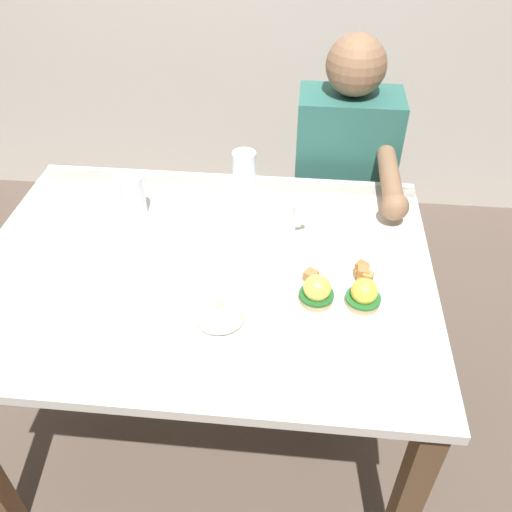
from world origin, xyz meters
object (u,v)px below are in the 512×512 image
(fruit_bowl, at_px, (220,310))
(coffee_mug, at_px, (282,216))
(dining_table, at_px, (205,293))
(eggs_benedict_plate, at_px, (340,296))
(fork, at_px, (39,347))
(water_glass_near, at_px, (244,173))
(water_glass_far, at_px, (133,199))
(diner_person, at_px, (344,179))

(fruit_bowl, xyz_separation_m, coffee_mug, (0.12, 0.36, 0.02))
(fruit_bowl, bearing_deg, coffee_mug, 70.91)
(dining_table, xyz_separation_m, eggs_benedict_plate, (0.35, -0.11, 0.13))
(coffee_mug, distance_m, fork, 0.70)
(water_glass_near, distance_m, water_glass_far, 0.35)
(diner_person, bearing_deg, water_glass_far, -147.61)
(water_glass_far, bearing_deg, fruit_bowl, -51.61)
(fruit_bowl, bearing_deg, dining_table, 111.51)
(fork, bearing_deg, dining_table, 45.32)
(coffee_mug, xyz_separation_m, water_glass_far, (-0.43, 0.04, 0.00))
(water_glass_far, xyz_separation_m, diner_person, (0.63, 0.40, -0.14))
(coffee_mug, xyz_separation_m, water_glass_near, (-0.13, 0.21, 0.00))
(fruit_bowl, relative_size, water_glass_near, 0.95)
(eggs_benedict_plate, bearing_deg, water_glass_far, 152.14)
(fruit_bowl, distance_m, water_glass_near, 0.56)
(eggs_benedict_plate, height_order, diner_person, diner_person)
(diner_person, bearing_deg, eggs_benedict_plate, -93.20)
(fruit_bowl, relative_size, diner_person, 0.11)
(coffee_mug, distance_m, water_glass_far, 0.43)
(fork, bearing_deg, diner_person, 52.36)
(fork, bearing_deg, eggs_benedict_plate, 17.18)
(dining_table, height_order, eggs_benedict_plate, eggs_benedict_plate)
(dining_table, xyz_separation_m, fork, (-0.31, -0.32, 0.11))
(eggs_benedict_plate, bearing_deg, coffee_mug, 119.56)
(coffee_mug, relative_size, diner_person, 0.10)
(fruit_bowl, xyz_separation_m, water_glass_far, (-0.31, 0.39, 0.03))
(water_glass_far, bearing_deg, water_glass_near, 29.32)
(eggs_benedict_plate, xyz_separation_m, diner_person, (0.04, 0.71, -0.11))
(eggs_benedict_plate, bearing_deg, fruit_bowl, -164.05)
(eggs_benedict_plate, relative_size, diner_person, 0.24)
(water_glass_near, height_order, diner_person, diner_person)
(dining_table, bearing_deg, water_glass_far, 139.46)
(dining_table, distance_m, diner_person, 0.72)
(eggs_benedict_plate, xyz_separation_m, water_glass_near, (-0.29, 0.48, 0.03))
(eggs_benedict_plate, relative_size, fruit_bowl, 2.25)
(dining_table, height_order, diner_person, diner_person)
(fork, xyz_separation_m, water_glass_far, (0.08, 0.52, 0.05))
(fruit_bowl, relative_size, water_glass_far, 0.94)
(fruit_bowl, distance_m, fork, 0.41)
(fruit_bowl, bearing_deg, diner_person, 68.03)
(water_glass_near, relative_size, diner_person, 0.11)
(eggs_benedict_plate, distance_m, water_glass_far, 0.67)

